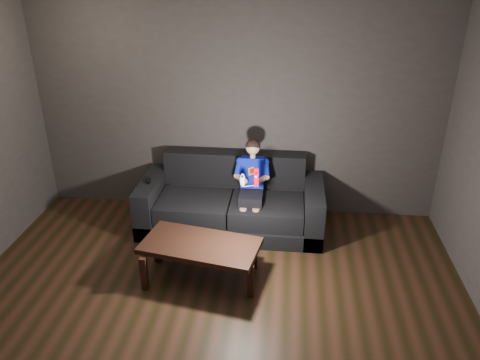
# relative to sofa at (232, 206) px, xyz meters

# --- Properties ---
(floor) EXTENTS (5.00, 5.00, 0.00)m
(floor) POSITION_rel_sofa_xyz_m (0.00, -2.00, -0.28)
(floor) COLOR black
(floor) RESTS_ON ground
(back_wall) EXTENTS (5.00, 0.04, 2.70)m
(back_wall) POSITION_rel_sofa_xyz_m (0.00, 0.50, 1.07)
(back_wall) COLOR #393231
(back_wall) RESTS_ON ground
(ceiling) EXTENTS (5.00, 5.00, 0.02)m
(ceiling) POSITION_rel_sofa_xyz_m (0.00, -2.00, 2.42)
(ceiling) COLOR silver
(ceiling) RESTS_ON back_wall
(sofa) EXTENTS (2.19, 0.94, 0.84)m
(sofa) POSITION_rel_sofa_xyz_m (0.00, 0.00, 0.00)
(sofa) COLOR black
(sofa) RESTS_ON floor
(child) EXTENTS (0.41, 0.50, 1.01)m
(child) POSITION_rel_sofa_xyz_m (0.25, -0.07, 0.41)
(child) COLOR black
(child) RESTS_ON sofa
(wii_remote_red) EXTENTS (0.06, 0.08, 0.21)m
(wii_remote_red) POSITION_rel_sofa_xyz_m (0.33, -0.45, 0.62)
(wii_remote_red) COLOR red
(wii_remote_red) RESTS_ON child
(nunchuk_white) EXTENTS (0.08, 0.10, 0.16)m
(nunchuk_white) POSITION_rel_sofa_xyz_m (0.18, -0.45, 0.57)
(nunchuk_white) COLOR white
(nunchuk_white) RESTS_ON child
(wii_remote_black) EXTENTS (0.06, 0.16, 0.03)m
(wii_remote_black) POSITION_rel_sofa_xyz_m (-0.98, -0.08, 0.33)
(wii_remote_black) COLOR black
(wii_remote_black) RESTS_ON sofa
(coffee_table) EXTENTS (1.25, 0.79, 0.42)m
(coffee_table) POSITION_rel_sofa_xyz_m (-0.18, -1.07, 0.09)
(coffee_table) COLOR black
(coffee_table) RESTS_ON floor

